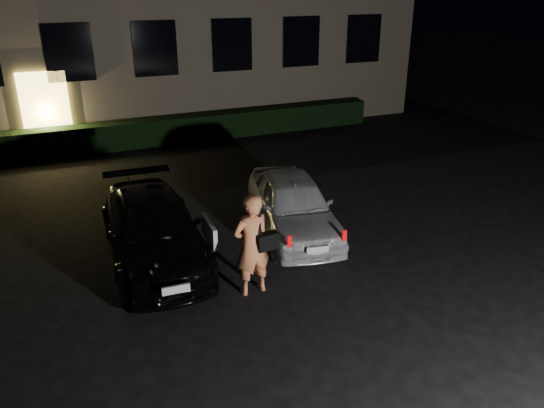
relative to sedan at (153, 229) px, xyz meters
name	(u,v)px	position (x,y,z in m)	size (l,w,h in m)	color
ground	(311,307)	(1.99, -2.75, -0.61)	(80.00, 80.00, 0.00)	black
hedge	(165,131)	(1.99, 7.75, -0.18)	(15.00, 0.70, 0.85)	black
sedan	(153,229)	(0.00, 0.00, 0.00)	(1.90, 4.34, 1.22)	black
hatch	(293,205)	(2.96, -0.02, 0.02)	(2.15, 3.89, 1.25)	silver
man	(252,245)	(1.29, -1.92, 0.30)	(0.79, 0.51, 1.82)	#EB8650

